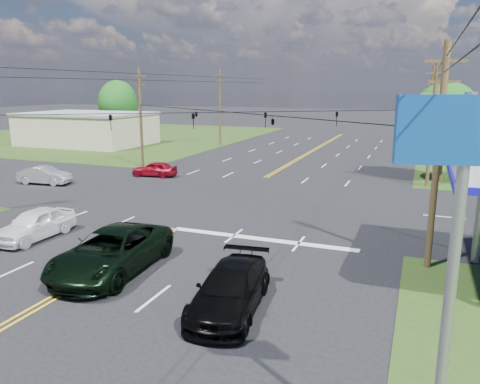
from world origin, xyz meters
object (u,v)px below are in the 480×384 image
at_px(sedan_silver, 45,175).
at_px(pole_nw, 141,116).
at_px(retail_nw, 88,130).
at_px(pickup_white, 35,224).
at_px(pole_left_far, 220,106).
at_px(pole_right_far, 430,109).
at_px(pole_ne, 432,124).
at_px(tree_right_b, 466,121).
at_px(tree_far_l, 118,103).
at_px(polesign_se, 461,194).
at_px(suv_black, 230,289).
at_px(pickup_dkgreen, 112,251).
at_px(tree_right_a, 445,122).
at_px(pole_se, 437,156).

bearing_deg(sedan_silver, pole_nw, -23.14).
relative_size(retail_nw, sedan_silver, 3.70).
bearing_deg(pickup_white, pole_left_far, 101.00).
bearing_deg(sedan_silver, pole_right_far, -52.34).
height_order(pole_ne, tree_right_b, pole_ne).
height_order(pole_nw, pole_left_far, pole_left_far).
relative_size(pole_ne, tree_far_l, 1.09).
height_order(retail_nw, pickup_white, retail_nw).
bearing_deg(tree_right_b, polesign_se, -94.40).
relative_size(pole_right_far, suv_black, 1.89).
bearing_deg(tree_right_b, pickup_dkgreen, -112.63).
relative_size(tree_right_a, tree_right_b, 1.15).
distance_m(suv_black, polesign_se, 10.13).
relative_size(pole_left_far, sedan_silver, 2.31).
relative_size(tree_right_b, pickup_white, 1.55).
bearing_deg(pole_ne, retail_nw, 163.18).
relative_size(pole_ne, suv_black, 1.79).
height_order(pickup_dkgreen, polesign_se, polesign_se).
bearing_deg(retail_nw, pickup_white, -54.79).
height_order(pole_left_far, pickup_dkgreen, pole_left_far).
distance_m(pole_nw, tree_right_a, 27.17).
bearing_deg(polesign_se, sedan_silver, 144.50).
height_order(pole_left_far, sedan_silver, pole_left_far).
height_order(tree_right_a, sedan_silver, tree_right_a).
xyz_separation_m(tree_right_a, tree_far_l, (-46.00, 20.00, 0.33)).
xyz_separation_m(pole_nw, tree_right_b, (29.50, 15.00, -0.70)).
relative_size(tree_far_l, pickup_white, 1.90).
bearing_deg(pole_left_far, pickup_dkgreen, -72.33).
distance_m(pole_se, pole_right_far, 37.00).
bearing_deg(pole_nw, tree_right_b, 26.95).
bearing_deg(suv_black, pole_right_far, 74.35).
xyz_separation_m(pickup_dkgreen, sedan_silver, (-16.29, 13.39, -0.20)).
relative_size(pole_ne, pickup_dkgreen, 1.45).
bearing_deg(polesign_se, pole_right_far, 90.00).
xyz_separation_m(pole_se, pole_right_far, (0.00, 37.00, 0.25)).
distance_m(retail_nw, pole_se, 53.09).
bearing_deg(pickup_dkgreen, suv_black, -16.82).
distance_m(tree_far_l, sedan_silver, 37.04).
distance_m(pole_left_far, suv_black, 48.12).
height_order(pole_ne, polesign_se, pole_ne).
height_order(pickup_dkgreen, pickup_white, pickup_dkgreen).
relative_size(retail_nw, suv_black, 3.02).
xyz_separation_m(retail_nw, pole_left_far, (17.00, 6.00, 3.17)).
height_order(pole_nw, tree_right_a, pole_nw).
distance_m(pole_se, tree_right_a, 21.02).
xyz_separation_m(tree_right_a, tree_right_b, (2.50, 12.00, -0.65)).
distance_m(pole_se, pickup_dkgreen, 14.19).
bearing_deg(retail_nw, pickup_dkgreen, -50.03).
height_order(pole_nw, suv_black, pole_nw).
distance_m(tree_right_a, sedan_silver, 32.77).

